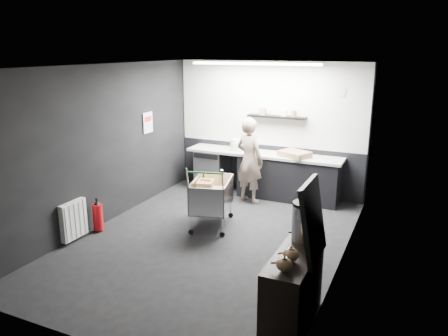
% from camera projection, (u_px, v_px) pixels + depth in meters
% --- Properties ---
extents(floor, '(5.50, 5.50, 0.00)m').
position_uv_depth(floor, '(210.00, 240.00, 6.92)').
color(floor, black).
rests_on(floor, ground).
extents(ceiling, '(5.50, 5.50, 0.00)m').
position_uv_depth(ceiling, '(209.00, 66.00, 6.20)').
color(ceiling, white).
rests_on(ceiling, wall_back).
extents(wall_back, '(5.50, 0.00, 5.50)m').
position_uv_depth(wall_back, '(269.00, 128.00, 8.97)').
color(wall_back, black).
rests_on(wall_back, floor).
extents(wall_front, '(5.50, 0.00, 5.50)m').
position_uv_depth(wall_front, '(81.00, 222.00, 4.15)').
color(wall_front, black).
rests_on(wall_front, floor).
extents(wall_left, '(0.00, 5.50, 5.50)m').
position_uv_depth(wall_left, '(104.00, 146.00, 7.36)').
color(wall_left, black).
rests_on(wall_left, floor).
extents(wall_right, '(0.00, 5.50, 5.50)m').
position_uv_depth(wall_right, '(345.00, 173.00, 5.76)').
color(wall_right, black).
rests_on(wall_right, floor).
extents(kitchen_wall_panel, '(3.95, 0.02, 1.70)m').
position_uv_depth(kitchen_wall_panel, '(269.00, 104.00, 8.82)').
color(kitchen_wall_panel, silver).
rests_on(kitchen_wall_panel, wall_back).
extents(dado_panel, '(3.95, 0.02, 1.00)m').
position_uv_depth(dado_panel, '(268.00, 168.00, 9.18)').
color(dado_panel, black).
rests_on(dado_panel, wall_back).
extents(floating_shelf, '(1.20, 0.22, 0.04)m').
position_uv_depth(floating_shelf, '(277.00, 117.00, 8.71)').
color(floating_shelf, black).
rests_on(floating_shelf, wall_back).
extents(wall_clock, '(0.20, 0.03, 0.20)m').
position_uv_depth(wall_clock, '(341.00, 92.00, 8.17)').
color(wall_clock, silver).
rests_on(wall_clock, wall_back).
extents(poster, '(0.02, 0.30, 0.40)m').
position_uv_depth(poster, '(148.00, 123.00, 8.44)').
color(poster, white).
rests_on(poster, wall_left).
extents(poster_red_band, '(0.02, 0.22, 0.10)m').
position_uv_depth(poster_red_band, '(148.00, 119.00, 8.42)').
color(poster_red_band, red).
rests_on(poster_red_band, poster).
extents(radiator, '(0.10, 0.50, 0.60)m').
position_uv_depth(radiator, '(74.00, 220.00, 6.81)').
color(radiator, silver).
rests_on(radiator, wall_left).
extents(ceiling_strip, '(2.40, 0.20, 0.04)m').
position_uv_depth(ceiling_strip, '(255.00, 64.00, 7.83)').
color(ceiling_strip, white).
rests_on(ceiling_strip, ceiling).
extents(prep_counter, '(3.20, 0.61, 0.90)m').
position_uv_depth(prep_counter, '(269.00, 175.00, 8.87)').
color(prep_counter, black).
rests_on(prep_counter, floor).
extents(person, '(0.70, 0.57, 1.67)m').
position_uv_depth(person, '(249.00, 160.00, 8.47)').
color(person, '#C1AF99').
rests_on(person, floor).
extents(shopping_cart, '(0.82, 1.14, 1.10)m').
position_uv_depth(shopping_cart, '(211.00, 196.00, 7.36)').
color(shopping_cart, silver).
rests_on(shopping_cart, floor).
extents(sideboard, '(0.47, 1.10, 1.65)m').
position_uv_depth(sideboard, '(295.00, 280.00, 4.71)').
color(sideboard, black).
rests_on(sideboard, floor).
extents(fire_extinguisher, '(0.17, 0.17, 0.55)m').
position_uv_depth(fire_extinguisher, '(98.00, 216.00, 7.20)').
color(fire_extinguisher, '#BA0C12').
rests_on(fire_extinguisher, floor).
extents(cardboard_box, '(0.67, 0.60, 0.11)m').
position_uv_depth(cardboard_box, '(295.00, 154.00, 8.48)').
color(cardboard_box, '#8F6D4C').
rests_on(cardboard_box, prep_counter).
extents(pink_tub, '(0.23, 0.23, 0.23)m').
position_uv_depth(pink_tub, '(236.00, 145.00, 9.01)').
color(pink_tub, '#F6D5D7').
rests_on(pink_tub, prep_counter).
extents(white_container, '(0.24, 0.22, 0.18)m').
position_uv_depth(white_container, '(238.00, 147.00, 8.95)').
color(white_container, silver).
rests_on(white_container, prep_counter).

